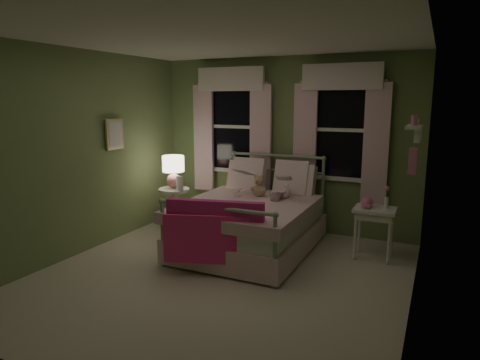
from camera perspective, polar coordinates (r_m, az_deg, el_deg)
The scene contains 18 objects.
room_shell at distance 4.60m, azimuth -2.86°, elevation 2.26°, with size 4.20×4.20×4.20m.
bed at distance 5.70m, azimuth 1.50°, elevation -5.50°, with size 1.58×2.04×1.18m.
pink_throw at distance 4.75m, azimuth -3.51°, elevation -6.01°, with size 1.09×0.44×0.71m.
child_left at distance 6.06m, azimuth 0.71°, elevation 0.86°, with size 0.27×0.18×0.74m, color #F7D1DD.
child_right at distance 5.85m, azimuth 5.70°, elevation 0.46°, with size 0.36×0.28×0.74m, color #F7D1DD.
book_left at distance 5.83m, azimuth -0.31°, elevation 0.72°, with size 0.20×0.27×0.03m, color beige.
book_right at distance 5.63m, azimuth 4.84°, elevation -0.13°, with size 0.20×0.27×0.02m, color beige.
teddy_bear at distance 5.84m, azimuth 2.56°, elevation -0.99°, with size 0.23×0.18×0.31m.
nightstand_left at distance 6.58m, azimuth -8.74°, elevation -3.10°, with size 0.46×0.46×0.65m.
table_lamp at distance 6.47m, azimuth -8.88°, elevation 1.51°, with size 0.32×0.32×0.49m.
book_nightstand at distance 6.40m, azimuth -8.46°, elevation -1.27°, with size 0.16×0.22×0.02m, color beige.
nightstand_right at distance 5.58m, azimuth 17.53°, elevation -4.59°, with size 0.50×0.40×0.64m.
pink_toy at distance 5.55m, azimuth 16.59°, elevation -2.93°, with size 0.14×0.18×0.14m.
bud_vase at distance 5.56m, azimuth 18.96°, elevation -2.19°, with size 0.06×0.06×0.28m.
window_left at distance 6.76m, azimuth -1.14°, elevation 7.72°, with size 1.34×0.13×1.96m.
window_right at distance 6.19m, azimuth 13.21°, elevation 7.17°, with size 1.34×0.13×1.96m.
wall_shelf at distance 4.75m, azimuth 22.18°, elevation 4.46°, with size 0.15×0.50×0.60m.
framed_picture at distance 6.19m, azimuth -16.38°, elevation 5.88°, with size 0.03×0.32×0.42m.
Camera 1 is at (2.15, -4.02, 1.98)m, focal length 32.00 mm.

